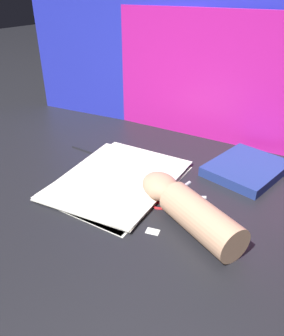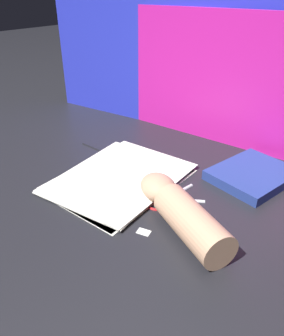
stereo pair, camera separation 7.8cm
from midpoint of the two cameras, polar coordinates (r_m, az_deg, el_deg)
The scene contains 10 objects.
ground_plane at distance 0.82m, azimuth 2.02°, elevation -3.31°, with size 6.00×6.00×0.00m, color black.
backdrop_panel_left at distance 1.14m, azimuth 5.29°, elevation 20.30°, with size 0.88×0.11×0.53m.
backdrop_panel_center at distance 1.00m, azimuth 23.20°, elevation 12.62°, with size 0.89×0.04×0.39m.
paper_stack at distance 0.85m, azimuth -1.28°, elevation -1.81°, with size 0.30×0.36×0.01m.
book_closed at distance 0.91m, azimuth 21.10°, elevation -1.15°, with size 0.21×0.24×0.03m.
scissors at distance 0.78m, azimuth 6.59°, elevation -5.33°, with size 0.14×0.15×0.01m.
hand_forearm at distance 0.69m, azimuth 10.10°, elevation -7.55°, with size 0.29×0.20×0.07m.
paper_scrap_near at distance 0.69m, azimuth 3.62°, elevation -11.16°, with size 0.03×0.02×0.00m.
paper_scrap_mid at distance 0.71m, azimuth 13.47°, elevation -10.46°, with size 0.01×0.02×0.00m.
pen at distance 1.00m, azimuth -5.34°, elevation 3.22°, with size 0.14×0.01×0.01m.
Camera 2 is at (0.44, -0.54, 0.45)m, focal length 35.00 mm.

